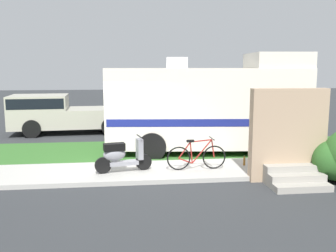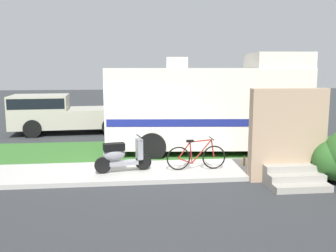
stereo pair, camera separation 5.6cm
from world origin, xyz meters
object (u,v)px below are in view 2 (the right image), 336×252
bicycle (196,156)px  bottle_green (244,161)px  motorhome_rv (209,106)px  pickup_truck_near (62,112)px  scooter (121,155)px

bicycle → bottle_green: bearing=10.6°
motorhome_rv → pickup_truck_near: bearing=140.8°
motorhome_rv → scooter: size_ratio=4.39×
pickup_truck_near → bottle_green: 9.34m
pickup_truck_near → bottle_green: bearing=-48.1°
motorhome_rv → pickup_truck_near: (-5.68, 4.63, -0.69)m
pickup_truck_near → bicycle: bearing=-56.5°
scooter → pickup_truck_near: size_ratio=0.28×
motorhome_rv → bicycle: (-0.91, -2.57, -1.13)m
scooter → pickup_truck_near: pickup_truck_near is taller
scooter → bicycle: scooter is taller
motorhome_rv → scooter: 4.07m
bicycle → pickup_truck_near: bearing=123.5°
bottle_green → bicycle: bearing=-169.4°
scooter → bottle_green: size_ratio=5.19×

